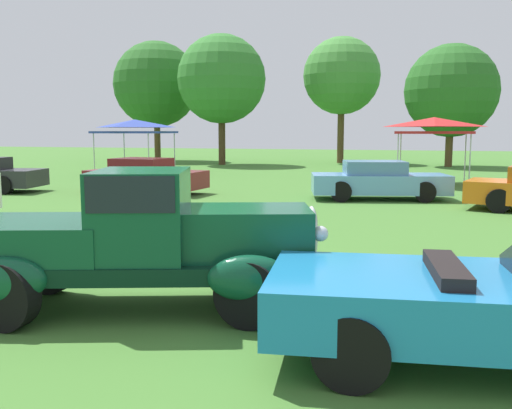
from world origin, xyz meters
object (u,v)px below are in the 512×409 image
feature_pickup_truck (136,239)px  canopy_tent_left_field (135,125)px  canopy_tent_center_field (434,124)px  neighbor_convertible (503,304)px  show_car_skyblue (378,181)px  show_car_burgundy (145,176)px

feature_pickup_truck → canopy_tent_left_field: size_ratio=1.49×
canopy_tent_left_field → canopy_tent_center_field: same height
neighbor_convertible → show_car_skyblue: size_ratio=0.97×
show_car_burgundy → show_car_skyblue: 7.95m
feature_pickup_truck → canopy_tent_left_field: 21.45m
neighbor_convertible → canopy_tent_center_field: (-0.41, 18.64, 1.84)m
neighbor_convertible → canopy_tent_left_field: bearing=126.1°
feature_pickup_truck → canopy_tent_center_field: 18.51m
canopy_tent_center_field → show_car_skyblue: bearing=-106.4°
neighbor_convertible → canopy_tent_left_field: (-14.16, 19.42, 1.84)m
neighbor_convertible → show_car_skyblue: 13.02m
neighbor_convertible → canopy_tent_left_field: size_ratio=1.39×
feature_pickup_truck → canopy_tent_left_field: bearing=118.2°
feature_pickup_truck → canopy_tent_center_field: canopy_tent_center_field is taller
neighbor_convertible → canopy_tent_center_field: size_ratio=1.49×
neighbor_convertible → show_car_burgundy: 15.93m
canopy_tent_center_field → neighbor_convertible: bearing=-88.8°
neighbor_convertible → show_car_burgundy: bearing=129.1°
feature_pickup_truck → neighbor_convertible: 4.10m
feature_pickup_truck → show_car_burgundy: size_ratio=1.10×
neighbor_convertible → show_car_skyblue: neighbor_convertible is taller
neighbor_convertible → show_car_skyblue: bearing=99.3°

